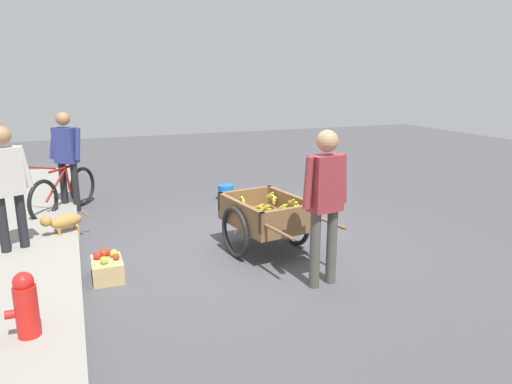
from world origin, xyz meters
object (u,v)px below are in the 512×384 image
at_px(plastic_bucket, 226,192).
at_px(bicycle, 64,192).
at_px(vendor_person, 325,195).
at_px(apple_crate, 107,268).
at_px(bystander_person, 7,181).
at_px(fruit_cart, 266,218).
at_px(fire_hydrant, 27,311).
at_px(dog, 63,222).
at_px(cyclist_person, 66,153).

bearing_deg(plastic_bucket, bicycle, 87.24).
bearing_deg(vendor_person, plastic_bucket, -1.69).
xyz_separation_m(vendor_person, apple_crate, (0.98, 2.12, -0.86)).
height_order(vendor_person, bystander_person, vendor_person).
xyz_separation_m(fruit_cart, fire_hydrant, (-1.33, 2.63, -0.10)).
bearing_deg(dog, vendor_person, -133.59).
distance_m(fire_hydrant, apple_crate, 1.38).
distance_m(fruit_cart, dog, 2.72).
relative_size(plastic_bucket, apple_crate, 0.62).
xyz_separation_m(fire_hydrant, plastic_bucket, (3.91, -2.92, -0.20)).
distance_m(cyclist_person, plastic_bucket, 2.72).
bearing_deg(vendor_person, fire_hydrant, 94.06).
height_order(dog, bystander_person, bystander_person).
bearing_deg(fruit_cart, bystander_person, 73.63).
bearing_deg(bicycle, fire_hydrant, 176.41).
height_order(fruit_cart, fire_hydrant, fruit_cart).
distance_m(fruit_cart, vendor_person, 1.27).
bearing_deg(bystander_person, bicycle, -16.55).
bearing_deg(bicycle, vendor_person, -146.36).
distance_m(dog, plastic_bucket, 2.96).
bearing_deg(vendor_person, cyclist_person, 31.89).
distance_m(fire_hydrant, plastic_bucket, 4.88).
xyz_separation_m(dog, bystander_person, (-0.45, 0.54, 0.69)).
xyz_separation_m(cyclist_person, dog, (-1.53, 0.09, -0.69)).
bearing_deg(dog, plastic_bucket, -64.50).
relative_size(dog, bystander_person, 0.38).
bearing_deg(bystander_person, fire_hydrant, -172.29).
height_order(plastic_bucket, bystander_person, bystander_person).
bearing_deg(fruit_cart, apple_crate, 94.42).
bearing_deg(bicycle, fruit_cart, -138.75).
bearing_deg(dog, apple_crate, -163.11).
relative_size(dog, fire_hydrant, 0.92).
relative_size(fruit_cart, apple_crate, 3.97).
bearing_deg(fruit_cart, fire_hydrant, 116.80).
xyz_separation_m(bicycle, cyclist_person, (0.12, -0.09, 0.61)).
relative_size(cyclist_person, dog, 2.62).
bearing_deg(apple_crate, vendor_person, -114.82).
height_order(cyclist_person, apple_crate, cyclist_person).
height_order(apple_crate, bystander_person, bystander_person).
bearing_deg(bicycle, apple_crate, -171.32).
bearing_deg(apple_crate, dog, 16.89).
xyz_separation_m(cyclist_person, apple_crate, (-2.98, -0.35, -0.84)).
bearing_deg(plastic_bucket, vendor_person, 178.31).
distance_m(bicycle, apple_crate, 2.90).
height_order(fruit_cart, cyclist_person, cyclist_person).
distance_m(fruit_cart, apple_crate, 1.97).
relative_size(fire_hydrant, bystander_person, 0.42).
relative_size(fruit_cart, bystander_person, 1.09).
height_order(bicycle, plastic_bucket, bicycle).
xyz_separation_m(fire_hydrant, apple_crate, (1.18, -0.69, -0.21)).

